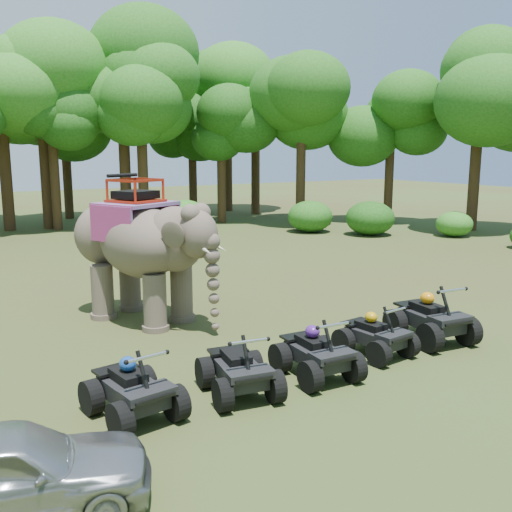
# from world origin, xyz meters

# --- Properties ---
(ground) EXTENTS (110.00, 110.00, 0.00)m
(ground) POSITION_xyz_m (0.00, 0.00, 0.00)
(ground) COLOR #47381E
(ground) RESTS_ON ground
(elephant) EXTENTS (3.67, 4.89, 3.76)m
(elephant) POSITION_xyz_m (-1.96, 3.71, 1.88)
(elephant) COLOR brown
(elephant) RESTS_ON ground
(parked_car) EXTENTS (3.69, 2.13, 1.18)m
(parked_car) POSITION_xyz_m (-6.25, -3.29, 0.59)
(parked_car) COLOR #ACAEB3
(parked_car) RESTS_ON ground
(atv_0) EXTENTS (1.44, 1.83, 1.25)m
(atv_0) POSITION_xyz_m (-4.05, -1.54, 0.62)
(atv_0) COLOR black
(atv_0) RESTS_ON ground
(atv_1) EXTENTS (1.46, 1.82, 1.22)m
(atv_1) POSITION_xyz_m (-2.12, -1.68, 0.61)
(atv_1) COLOR black
(atv_1) RESTS_ON ground
(atv_2) EXTENTS (1.31, 1.74, 1.24)m
(atv_2) POSITION_xyz_m (-0.42, -1.75, 0.62)
(atv_2) COLOR black
(atv_2) RESTS_ON ground
(atv_3) EXTENTS (1.29, 1.66, 1.15)m
(atv_3) POSITION_xyz_m (1.41, -1.44, 0.58)
(atv_3) COLOR black
(atv_3) RESTS_ON ground
(atv_4) EXTENTS (1.57, 2.01, 1.38)m
(atv_4) POSITION_xyz_m (3.18, -1.41, 0.69)
(atv_4) COLOR black
(atv_4) RESTS_ON ground
(tree_0) EXTENTS (4.77, 4.77, 6.81)m
(tree_0) POSITION_xyz_m (0.00, 22.41, 3.41)
(tree_0) COLOR #195114
(tree_0) RESTS_ON ground
(tree_1) EXTENTS (6.43, 6.43, 9.18)m
(tree_1) POSITION_xyz_m (4.45, 20.78, 4.59)
(tree_1) COLOR #195114
(tree_1) RESTS_ON ground
(tree_2) EXTENTS (5.15, 5.15, 7.36)m
(tree_2) POSITION_xyz_m (9.33, 20.58, 3.68)
(tree_2) COLOR #195114
(tree_2) RESTS_ON ground
(tree_3) EXTENTS (5.92, 5.92, 8.46)m
(tree_3) POSITION_xyz_m (12.97, 17.45, 4.23)
(tree_3) COLOR #195114
(tree_3) RESTS_ON ground
(tree_4) EXTENTS (5.41, 5.41, 7.73)m
(tree_4) POSITION_xyz_m (18.28, 15.61, 3.86)
(tree_4) COLOR #195114
(tree_4) RESTS_ON ground
(tree_5) EXTENTS (6.78, 6.78, 9.69)m
(tree_5) POSITION_xyz_m (19.59, 10.45, 4.84)
(tree_5) COLOR #195114
(tree_5) RESTS_ON ground
(tree_27) EXTENTS (7.49, 7.49, 10.70)m
(tree_27) POSITION_xyz_m (12.92, 26.36, 5.35)
(tree_27) COLOR #195114
(tree_27) RESTS_ON ground
(tree_29) EXTENTS (7.27, 7.27, 10.39)m
(tree_29) POSITION_xyz_m (-0.29, 23.24, 5.20)
(tree_29) COLOR #195114
(tree_29) RESTS_ON ground
(tree_30) EXTENTS (7.50, 7.50, 10.71)m
(tree_30) POSITION_xyz_m (-2.32, 23.55, 5.35)
(tree_30) COLOR #195114
(tree_30) RESTS_ON ground
(tree_31) EXTENTS (5.56, 5.56, 7.94)m
(tree_31) POSITION_xyz_m (9.45, 24.90, 3.97)
(tree_31) COLOR #195114
(tree_31) RESTS_ON ground
(tree_33) EXTENTS (6.01, 6.01, 8.59)m
(tree_33) POSITION_xyz_m (1.86, 27.54, 4.29)
(tree_33) COLOR #195114
(tree_33) RESTS_ON ground
(tree_35) EXTENTS (6.66, 6.66, 9.52)m
(tree_35) POSITION_xyz_m (13.56, 23.58, 4.76)
(tree_35) COLOR #195114
(tree_35) RESTS_ON ground
(tree_36) EXTENTS (7.59, 7.59, 10.84)m
(tree_36) POSITION_xyz_m (3.77, 21.82, 5.42)
(tree_36) COLOR #195114
(tree_36) RESTS_ON ground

